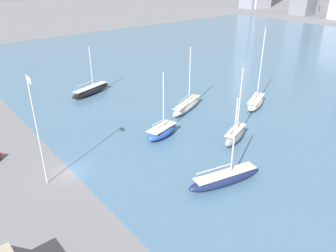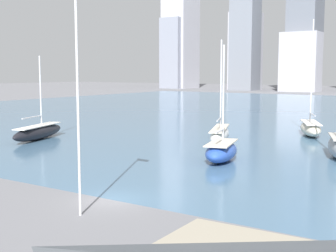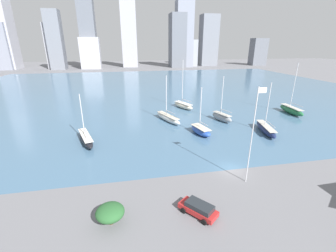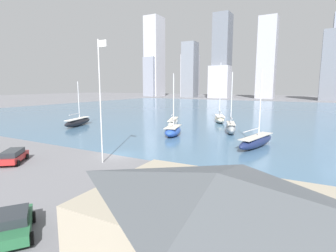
% 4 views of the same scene
% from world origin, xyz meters
% --- Properties ---
extents(ground_plane, '(500.00, 500.00, 0.00)m').
position_xyz_m(ground_plane, '(0.00, 0.00, 0.00)').
color(ground_plane, slate).
extents(harbor_water, '(180.00, 140.00, 0.00)m').
position_xyz_m(harbor_water, '(0.00, 70.00, 0.00)').
color(harbor_water, '#476B89').
rests_on(harbor_water, ground_plane).
extents(flag_pole, '(1.24, 0.14, 13.94)m').
position_xyz_m(flag_pole, '(0.61, -3.41, 7.47)').
color(flag_pole, silver).
rests_on(flag_pole, ground_plane).
extents(sailboat_blue, '(4.08, 6.94, 10.38)m').
position_xyz_m(sailboat_blue, '(-0.04, 15.22, 0.95)').
color(sailboat_blue, '#284CA8').
rests_on(sailboat_blue, harbor_water).
extents(sailboat_white, '(5.60, 10.56, 11.62)m').
position_xyz_m(sailboat_white, '(-5.44, 25.48, 0.91)').
color(sailboat_white, white).
rests_on(sailboat_white, harbor_water).
extents(sailboat_black, '(5.02, 10.36, 9.89)m').
position_xyz_m(sailboat_black, '(-24.39, 15.51, 0.91)').
color(sailboat_black, black).
rests_on(sailboat_black, harbor_water).
extents(sailboat_navy, '(4.24, 10.45, 11.19)m').
position_xyz_m(sailboat_navy, '(14.73, 13.44, 0.91)').
color(sailboat_navy, '#19234C').
rests_on(sailboat_navy, harbor_water).
extents(sailboat_cream, '(5.55, 8.74, 14.50)m').
position_xyz_m(sailboat_cream, '(1.61, 36.74, 0.97)').
color(sailboat_cream, beige).
rests_on(sailboat_cream, harbor_water).
extents(sailboat_gray, '(3.91, 7.10, 11.45)m').
position_xyz_m(sailboat_gray, '(8.28, 22.90, 1.11)').
color(sailboat_gray, gray).
rests_on(sailboat_gray, harbor_water).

